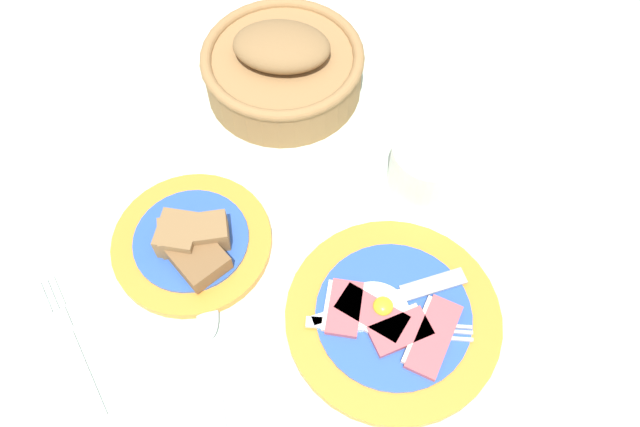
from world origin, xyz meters
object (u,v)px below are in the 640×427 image
(sugar_cup, at_px, (429,164))
(bread_basket, at_px, (283,66))
(bread_plate, at_px, (192,242))
(teaspoon_by_saucer, at_px, (210,333))
(breakfast_plate, at_px, (392,316))
(fork_on_cloth, at_px, (73,346))

(sugar_cup, bearing_deg, bread_basket, 163.80)
(sugar_cup, bearing_deg, bread_plate, -136.86)
(bread_basket, height_order, teaspoon_by_saucer, bread_basket)
(bread_basket, bearing_deg, teaspoon_by_saucer, -76.90)
(breakfast_plate, bearing_deg, bread_plate, -177.18)
(bread_basket, relative_size, teaspoon_by_saucer, 1.33)
(sugar_cup, distance_m, teaspoon_by_saucer, 0.34)
(breakfast_plate, relative_size, teaspoon_by_saucer, 1.47)
(sugar_cup, relative_size, teaspoon_by_saucer, 0.58)
(bread_basket, xyz_separation_m, fork_on_cloth, (-0.05, -0.44, -0.04))
(fork_on_cloth, bearing_deg, teaspoon_by_saucer, -115.52)
(bread_plate, xyz_separation_m, fork_on_cloth, (-0.06, -0.16, -0.01))
(bread_plate, xyz_separation_m, sugar_cup, (0.22, 0.21, 0.02))
(bread_plate, distance_m, teaspoon_by_saucer, 0.12)
(breakfast_plate, height_order, teaspoon_by_saucer, breakfast_plate)
(breakfast_plate, distance_m, sugar_cup, 0.20)
(breakfast_plate, xyz_separation_m, bread_basket, (-0.27, 0.27, 0.03))
(teaspoon_by_saucer, bearing_deg, bread_plate, 3.95)
(breakfast_plate, bearing_deg, teaspoon_by_saucer, -150.66)
(bread_basket, height_order, fork_on_cloth, bread_basket)
(sugar_cup, height_order, bread_basket, bread_basket)
(fork_on_cloth, bearing_deg, bread_plate, -75.11)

